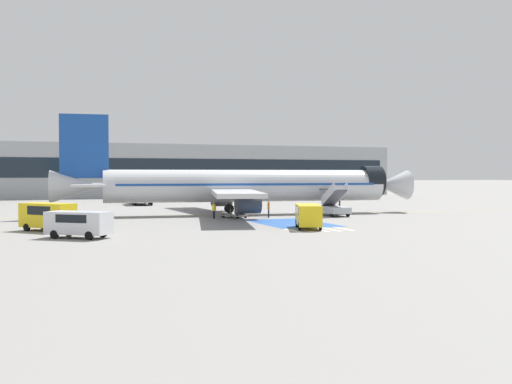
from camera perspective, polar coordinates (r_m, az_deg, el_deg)
name	(u,v)px	position (r m, az deg, el deg)	size (l,w,h in m)	color
ground_plane	(243,215)	(69.30, -1.23, -2.17)	(600.00, 600.00, 0.00)	gray
apron_leadline_yellow	(248,215)	(69.52, -0.79, -2.16)	(0.20, 76.59, 0.01)	gold
apron_stand_patch_blue	(292,223)	(57.65, 3.41, -2.97)	(6.29, 10.75, 0.01)	#2856A8
apron_walkway_bar_0	(293,231)	(49.99, 3.50, -3.70)	(0.44, 3.60, 0.01)	silver
apron_walkway_bar_1	(306,230)	(50.48, 4.75, -3.65)	(0.44, 3.60, 0.01)	silver
apron_walkway_bar_2	(319,230)	(51.00, 5.98, -3.59)	(0.44, 3.60, 0.01)	silver
apron_walkway_bar_3	(331,229)	(51.53, 7.18, -3.54)	(0.44, 3.60, 0.01)	silver
apron_walkway_bar_4	(344,229)	(52.09, 8.35, -3.49)	(0.44, 3.60, 0.01)	silver
airliner	(242,186)	(69.21, -1.37, 0.60)	(42.32, 34.94, 11.20)	silver
boarding_stairs_forward	(334,207)	(67.96, 7.45, -1.45)	(2.69, 5.40, 3.84)	#ADB2BA
fuel_tanker	(141,192)	(93.43, -10.92, -0.04)	(2.92, 9.33, 3.68)	#38383D
service_van_0	(79,222)	(45.92, -16.53, -2.77)	(4.92, 4.39, 1.97)	silver
service_van_1	(48,215)	(52.40, -19.22, -2.04)	(4.60, 4.79, 2.31)	yellow
service_van_2	(308,214)	(51.93, 5.00, -2.12)	(3.52, 5.47, 2.07)	yellow
baggage_cart	(234,216)	(64.30, -2.10, -2.25)	(2.58, 3.00, 0.87)	gray
ground_crew_0	(214,209)	(63.26, -4.02, -1.65)	(0.36, 0.48, 1.73)	#191E38
ground_crew_1	(269,208)	(64.61, 1.21, -1.52)	(0.41, 0.49, 1.82)	#191E38
terminal_building	(167,171)	(126.24, -8.45, 2.01)	(98.79, 12.10, 10.69)	#9EA3A8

